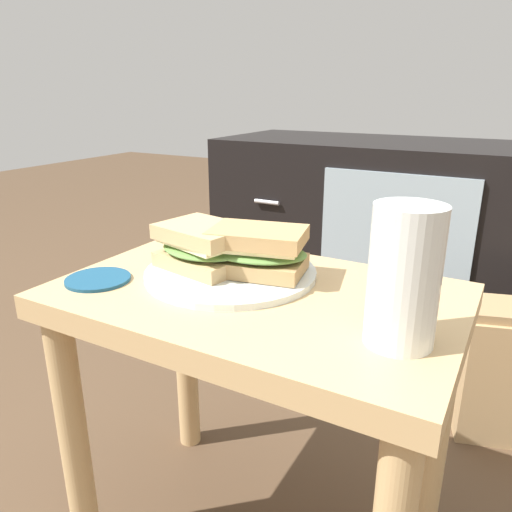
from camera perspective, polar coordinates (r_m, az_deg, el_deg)
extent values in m
cube|color=tan|center=(0.70, -0.02, -5.25)|extent=(0.56, 0.36, 0.04)
cylinder|color=tan|center=(0.86, -20.50, -19.24)|extent=(0.04, 0.04, 0.43)
cylinder|color=tan|center=(1.03, -8.16, -11.28)|extent=(0.04, 0.04, 0.43)
cylinder|color=tan|center=(0.87, 20.14, -18.67)|extent=(0.04, 0.04, 0.43)
cube|color=black|center=(1.62, 13.39, 2.70)|extent=(0.96, 0.44, 0.58)
cube|color=#8C9EA8|center=(1.38, 15.54, 0.18)|extent=(0.40, 0.01, 0.44)
cylinder|color=silver|center=(1.48, 1.26, 6.32)|extent=(0.08, 0.01, 0.01)
cylinder|color=silver|center=(1.54, 1.20, -1.71)|extent=(0.08, 0.01, 0.01)
cylinder|color=silver|center=(0.74, -2.95, -1.93)|extent=(0.26, 0.26, 0.01)
cube|color=tan|center=(0.75, -6.04, -0.45)|extent=(0.15, 0.12, 0.02)
ellipsoid|color=#608C42|center=(0.74, -6.09, 0.93)|extent=(0.16, 0.13, 0.02)
cube|color=beige|center=(0.74, -6.12, 1.74)|extent=(0.14, 0.12, 0.01)
cube|color=tan|center=(0.74, -6.16, 2.79)|extent=(0.15, 0.12, 0.02)
cube|color=tan|center=(0.72, 0.21, -1.00)|extent=(0.15, 0.11, 0.02)
ellipsoid|color=#608C42|center=(0.72, 0.22, 0.43)|extent=(0.16, 0.12, 0.02)
cube|color=beige|center=(0.71, 0.22, 1.27)|extent=(0.14, 0.11, 0.01)
cube|color=tan|center=(0.71, 0.22, 2.35)|extent=(0.15, 0.12, 0.02)
cylinder|color=silver|center=(0.54, 16.89, -2.31)|extent=(0.08, 0.08, 0.16)
cylinder|color=#C67219|center=(0.55, 16.80, -3.17)|extent=(0.07, 0.07, 0.13)
cylinder|color=white|center=(0.53, 17.53, 4.08)|extent=(0.07, 0.07, 0.01)
cylinder|color=navy|center=(0.76, -17.95, -2.60)|extent=(0.09, 0.09, 0.01)
cube|color=tan|center=(1.22, 27.47, -12.19)|extent=(0.24, 0.19, 0.28)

